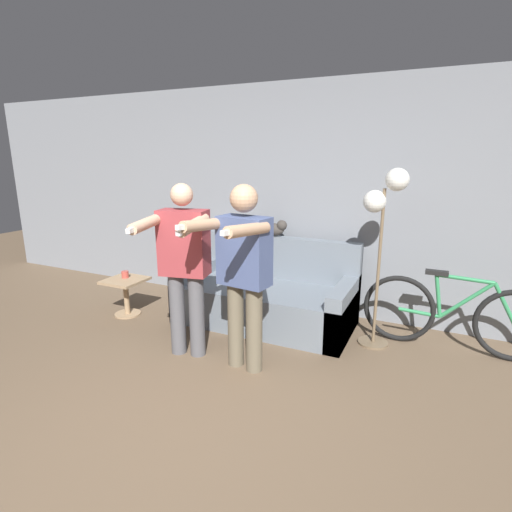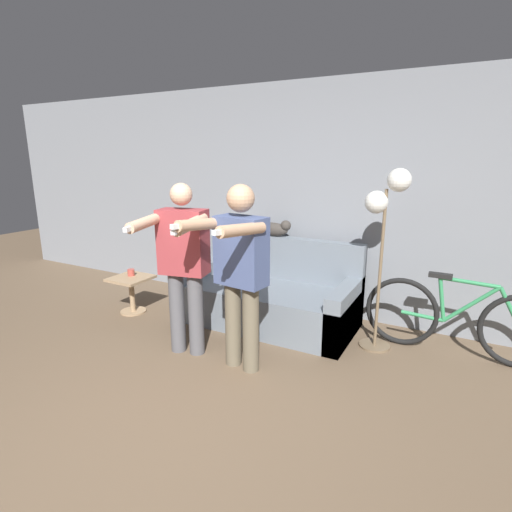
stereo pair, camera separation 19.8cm
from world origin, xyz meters
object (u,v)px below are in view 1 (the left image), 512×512
object	(u,v)px
person_right	(243,267)
bicycle	(454,315)
cup	(125,274)
cat	(271,229)
side_table	(126,289)
couch	(266,297)
floor_lamp	(384,210)
person_left	(184,261)

from	to	relation	value
person_right	bicycle	world-z (taller)	person_right
cup	person_right	bearing A→B (deg)	-16.87
cat	side_table	distance (m)	1.81
couch	side_table	distance (m)	1.62
cat	floor_lamp	bearing A→B (deg)	-16.91
cup	person_left	bearing A→B (deg)	-24.16
couch	cup	xyz separation A→B (m)	(-1.58, -0.47, 0.19)
person_left	side_table	world-z (taller)	person_left
couch	cat	bearing A→B (deg)	105.75
person_left	floor_lamp	world-z (taller)	floor_lamp
person_right	person_left	bearing A→B (deg)	-172.78
cup	side_table	bearing A→B (deg)	-51.97
floor_lamp	bicycle	size ratio (longest dim) A/B	1.03
person_left	side_table	distance (m)	1.42
side_table	cup	size ratio (longest dim) A/B	5.37
person_right	bicycle	size ratio (longest dim) A/B	0.96
cat	couch	bearing A→B (deg)	-74.25
side_table	cup	world-z (taller)	cup
person_left	side_table	xyz separation A→B (m)	(-1.19, 0.50, -0.60)
cup	floor_lamp	bearing A→B (deg)	8.46
cat	floor_lamp	size ratio (longest dim) A/B	0.30
person_right	cup	bearing A→B (deg)	170.32
couch	cat	size ratio (longest dim) A/B	3.75
person_right	floor_lamp	world-z (taller)	floor_lamp
person_left	cat	world-z (taller)	person_left
person_left	person_right	size ratio (longest dim) A/B	0.99
person_right	cup	distance (m)	1.94
side_table	cat	bearing A→B (deg)	30.42
cat	floor_lamp	xyz separation A→B (m)	(1.28, -0.39, 0.34)
side_table	bicycle	xyz separation A→B (m)	(3.41, 0.63, 0.05)
cat	person_right	bearing A→B (deg)	-76.34
bicycle	floor_lamp	bearing A→B (deg)	-166.17
person_right	bicycle	bearing A→B (deg)	41.80
cat	floor_lamp	distance (m)	1.38
cat	cup	size ratio (longest dim) A/B	6.32
cup	bicycle	bearing A→B (deg)	9.53
couch	person_left	bearing A→B (deg)	-109.12
side_table	cup	distance (m)	0.17
person_left	bicycle	size ratio (longest dim) A/B	0.95
floor_lamp	side_table	world-z (taller)	floor_lamp
cup	bicycle	world-z (taller)	bicycle
couch	side_table	bearing A→B (deg)	-161.54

